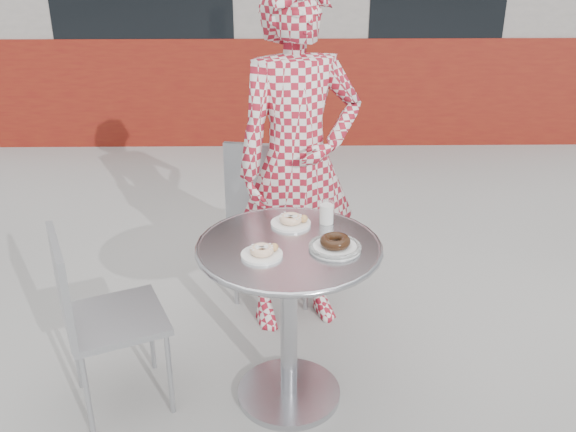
{
  "coord_description": "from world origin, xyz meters",
  "views": [
    {
      "loc": [
        -0.01,
        -2.26,
        1.95
      ],
      "look_at": [
        0.03,
        0.16,
        0.84
      ],
      "focal_mm": 40.0,
      "sensor_mm": 36.0,
      "label": 1
    }
  ],
  "objects_px": {
    "bistro_table": "(289,285)",
    "milk_cup": "(327,213)",
    "seated_person": "(298,164)",
    "plate_checker": "(335,245)",
    "plate_far": "(291,221)",
    "chair_left": "(117,352)",
    "plate_near": "(262,252)",
    "chair_far": "(276,245)"
  },
  "relations": [
    {
      "from": "plate_near",
      "to": "plate_checker",
      "type": "xyz_separation_m",
      "value": [
        0.29,
        0.05,
        -0.0
      ]
    },
    {
      "from": "chair_far",
      "to": "seated_person",
      "type": "xyz_separation_m",
      "value": [
        0.11,
        -0.27,
        0.58
      ]
    },
    {
      "from": "seated_person",
      "to": "plate_near",
      "type": "height_order",
      "value": "seated_person"
    },
    {
      "from": "chair_left",
      "to": "seated_person",
      "type": "bearing_deg",
      "value": -73.99
    },
    {
      "from": "plate_far",
      "to": "milk_cup",
      "type": "bearing_deg",
      "value": 5.06
    },
    {
      "from": "bistro_table",
      "to": "seated_person",
      "type": "xyz_separation_m",
      "value": [
        0.06,
        0.65,
        0.29
      ]
    },
    {
      "from": "chair_left",
      "to": "seated_person",
      "type": "relative_size",
      "value": 0.48
    },
    {
      "from": "plate_far",
      "to": "chair_far",
      "type": "bearing_deg",
      "value": 95.62
    },
    {
      "from": "chair_left",
      "to": "plate_checker",
      "type": "distance_m",
      "value": 1.07
    },
    {
      "from": "chair_far",
      "to": "milk_cup",
      "type": "bearing_deg",
      "value": 116.89
    },
    {
      "from": "bistro_table",
      "to": "milk_cup",
      "type": "xyz_separation_m",
      "value": [
        0.16,
        0.2,
        0.24
      ]
    },
    {
      "from": "bistro_table",
      "to": "plate_checker",
      "type": "relative_size",
      "value": 3.65
    },
    {
      "from": "plate_near",
      "to": "plate_checker",
      "type": "height_order",
      "value": "plate_checker"
    },
    {
      "from": "seated_person",
      "to": "milk_cup",
      "type": "distance_m",
      "value": 0.46
    },
    {
      "from": "chair_far",
      "to": "plate_checker",
      "type": "distance_m",
      "value": 1.1
    },
    {
      "from": "seated_person",
      "to": "plate_far",
      "type": "bearing_deg",
      "value": -113.5
    },
    {
      "from": "plate_far",
      "to": "chair_left",
      "type": "bearing_deg",
      "value": -164.95
    },
    {
      "from": "milk_cup",
      "to": "plate_near",
      "type": "bearing_deg",
      "value": -132.48
    },
    {
      "from": "bistro_table",
      "to": "chair_far",
      "type": "height_order",
      "value": "chair_far"
    },
    {
      "from": "plate_far",
      "to": "plate_checker",
      "type": "relative_size",
      "value": 0.81
    },
    {
      "from": "bistro_table",
      "to": "plate_far",
      "type": "distance_m",
      "value": 0.28
    },
    {
      "from": "plate_near",
      "to": "bistro_table",
      "type": "bearing_deg",
      "value": 41.64
    },
    {
      "from": "milk_cup",
      "to": "chair_far",
      "type": "bearing_deg",
      "value": 107.26
    },
    {
      "from": "plate_far",
      "to": "plate_checker",
      "type": "xyz_separation_m",
      "value": [
        0.17,
        -0.23,
        -0.0
      ]
    },
    {
      "from": "bistro_table",
      "to": "seated_person",
      "type": "relative_size",
      "value": 0.44
    },
    {
      "from": "bistro_table",
      "to": "plate_near",
      "type": "height_order",
      "value": "plate_near"
    },
    {
      "from": "seated_person",
      "to": "plate_checker",
      "type": "height_order",
      "value": "seated_person"
    },
    {
      "from": "plate_near",
      "to": "chair_far",
      "type": "bearing_deg",
      "value": 87.36
    },
    {
      "from": "seated_person",
      "to": "milk_cup",
      "type": "xyz_separation_m",
      "value": [
        0.11,
        -0.45,
        -0.06
      ]
    },
    {
      "from": "bistro_table",
      "to": "plate_checker",
      "type": "height_order",
      "value": "plate_checker"
    },
    {
      "from": "plate_checker",
      "to": "plate_far",
      "type": "bearing_deg",
      "value": 126.6
    },
    {
      "from": "chair_far",
      "to": "plate_far",
      "type": "height_order",
      "value": "chair_far"
    },
    {
      "from": "seated_person",
      "to": "plate_near",
      "type": "xyz_separation_m",
      "value": [
        -0.16,
        -0.74,
        -0.09
      ]
    },
    {
      "from": "plate_checker",
      "to": "chair_far",
      "type": "bearing_deg",
      "value": 104.09
    },
    {
      "from": "bistro_table",
      "to": "seated_person",
      "type": "height_order",
      "value": "seated_person"
    },
    {
      "from": "milk_cup",
      "to": "seated_person",
      "type": "bearing_deg",
      "value": 103.84
    },
    {
      "from": "bistro_table",
      "to": "seated_person",
      "type": "bearing_deg",
      "value": 85.12
    },
    {
      "from": "plate_far",
      "to": "plate_checker",
      "type": "height_order",
      "value": "plate_checker"
    },
    {
      "from": "plate_far",
      "to": "plate_near",
      "type": "xyz_separation_m",
      "value": [
        -0.12,
        -0.28,
        -0.0
      ]
    },
    {
      "from": "bistro_table",
      "to": "milk_cup",
      "type": "relative_size",
      "value": 7.51
    },
    {
      "from": "plate_near",
      "to": "plate_checker",
      "type": "distance_m",
      "value": 0.29
    },
    {
      "from": "bistro_table",
      "to": "chair_left",
      "type": "distance_m",
      "value": 0.81
    }
  ]
}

